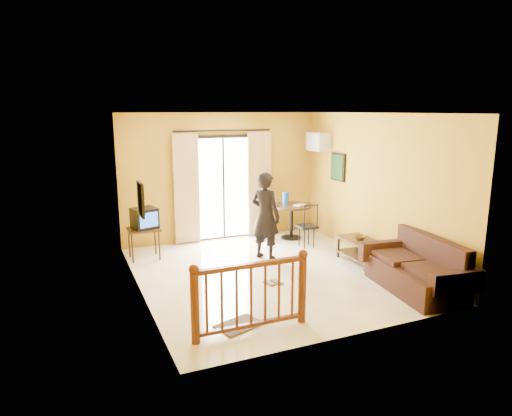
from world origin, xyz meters
name	(u,v)px	position (x,y,z in m)	size (l,w,h in m)	color
ground	(270,273)	(0.00, 0.00, 0.00)	(5.00, 5.00, 0.00)	beige
room_shell	(270,179)	(0.00, 0.00, 1.70)	(5.00, 5.00, 5.00)	white
balcony_door	(224,187)	(0.00, 2.43, 1.19)	(2.25, 0.14, 2.46)	black
tv_table	(144,232)	(-1.90, 1.72, 0.53)	(0.61, 0.51, 0.61)	black
television	(145,218)	(-1.87, 1.72, 0.81)	(0.53, 0.50, 0.40)	black
picture_left	(141,199)	(-2.22, -0.20, 1.55)	(0.05, 0.42, 0.52)	black
dining_table	(292,212)	(1.41, 1.87, 0.61)	(0.92, 0.92, 0.77)	black
water_jug	(286,198)	(1.31, 1.98, 0.91)	(0.15, 0.15, 0.28)	blue
serving_tray	(300,205)	(1.57, 1.77, 0.78)	(0.28, 0.18, 0.02)	beige
dining_chairs	(286,243)	(1.12, 1.54, 0.00)	(0.95, 1.22, 0.95)	black
air_conditioner	(318,142)	(2.09, 1.95, 2.15)	(0.31, 0.60, 0.40)	silver
botanical_print	(338,167)	(2.22, 1.30, 1.65)	(0.05, 0.50, 0.60)	black
coffee_table	(361,247)	(1.85, -0.15, 0.30)	(0.55, 1.00, 0.44)	black
bowl	(360,238)	(1.85, -0.09, 0.47)	(0.21, 0.21, 0.06)	brown
sofa	(418,271)	(1.86, -1.65, 0.33)	(1.06, 1.93, 0.87)	black
standing_person	(265,216)	(0.28, 0.81, 0.85)	(0.62, 0.41, 1.71)	black
stair_balustrade	(251,292)	(-1.15, -1.90, 0.56)	(1.63, 0.13, 1.04)	#471E0F
doormat	(239,325)	(-1.24, -1.68, 0.01)	(0.60, 0.40, 0.02)	#504640
sandals	(273,283)	(-0.15, -0.47, 0.01)	(0.29, 0.26, 0.03)	brown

